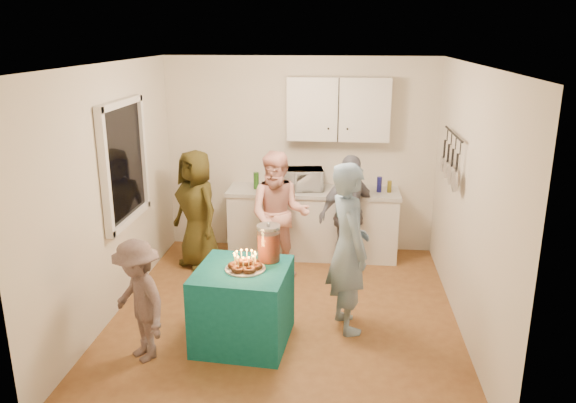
# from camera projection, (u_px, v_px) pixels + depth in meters

# --- Properties ---
(floor) EXTENTS (4.00, 4.00, 0.00)m
(floor) POSITION_uv_depth(u_px,v_px,m) (285.00, 314.00, 6.00)
(floor) COLOR brown
(floor) RESTS_ON ground
(ceiling) EXTENTS (4.00, 4.00, 0.00)m
(ceiling) POSITION_uv_depth(u_px,v_px,m) (284.00, 64.00, 5.25)
(ceiling) COLOR white
(ceiling) RESTS_ON floor
(back_wall) EXTENTS (3.60, 3.60, 0.00)m
(back_wall) POSITION_uv_depth(u_px,v_px,m) (300.00, 155.00, 7.53)
(back_wall) COLOR silver
(back_wall) RESTS_ON floor
(left_wall) EXTENTS (4.00, 4.00, 0.00)m
(left_wall) POSITION_uv_depth(u_px,v_px,m) (112.00, 192.00, 5.79)
(left_wall) COLOR silver
(left_wall) RESTS_ON floor
(right_wall) EXTENTS (4.00, 4.00, 0.00)m
(right_wall) POSITION_uv_depth(u_px,v_px,m) (468.00, 202.00, 5.46)
(right_wall) COLOR silver
(right_wall) RESTS_ON floor
(window_night) EXTENTS (0.04, 1.00, 1.20)m
(window_night) POSITION_uv_depth(u_px,v_px,m) (123.00, 162.00, 6.00)
(window_night) COLOR black
(window_night) RESTS_ON left_wall
(counter) EXTENTS (2.20, 0.58, 0.86)m
(counter) POSITION_uv_depth(u_px,v_px,m) (313.00, 224.00, 7.48)
(counter) COLOR white
(counter) RESTS_ON floor
(countertop) EXTENTS (2.24, 0.62, 0.05)m
(countertop) POSITION_uv_depth(u_px,v_px,m) (313.00, 192.00, 7.34)
(countertop) COLOR beige
(countertop) RESTS_ON counter
(upper_cabinet) EXTENTS (1.30, 0.30, 0.80)m
(upper_cabinet) POSITION_uv_depth(u_px,v_px,m) (338.00, 109.00, 7.15)
(upper_cabinet) COLOR white
(upper_cabinet) RESTS_ON back_wall
(pot_rack) EXTENTS (0.12, 1.00, 0.60)m
(pot_rack) POSITION_uv_depth(u_px,v_px,m) (450.00, 157.00, 6.04)
(pot_rack) COLOR black
(pot_rack) RESTS_ON right_wall
(microwave) EXTENTS (0.54, 0.40, 0.28)m
(microwave) POSITION_uv_depth(u_px,v_px,m) (303.00, 179.00, 7.31)
(microwave) COLOR white
(microwave) RESTS_ON countertop
(party_table) EXTENTS (0.92, 0.92, 0.76)m
(party_table) POSITION_uv_depth(u_px,v_px,m) (243.00, 305.00, 5.37)
(party_table) COLOR #0F6263
(party_table) RESTS_ON floor
(donut_cake) EXTENTS (0.38, 0.38, 0.18)m
(donut_cake) POSITION_uv_depth(u_px,v_px,m) (245.00, 260.00, 5.22)
(donut_cake) COLOR #381C0C
(donut_cake) RESTS_ON party_table
(punch_jar) EXTENTS (0.22, 0.22, 0.34)m
(punch_jar) POSITION_uv_depth(u_px,v_px,m) (269.00, 244.00, 5.41)
(punch_jar) COLOR red
(punch_jar) RESTS_ON party_table
(man_birthday) EXTENTS (0.60, 0.73, 1.72)m
(man_birthday) POSITION_uv_depth(u_px,v_px,m) (349.00, 248.00, 5.50)
(man_birthday) COLOR #7995B0
(man_birthday) RESTS_ON floor
(woman_back_left) EXTENTS (0.88, 0.84, 1.51)m
(woman_back_left) POSITION_uv_depth(u_px,v_px,m) (197.00, 209.00, 7.04)
(woman_back_left) COLOR brown
(woman_back_left) RESTS_ON floor
(woman_back_center) EXTENTS (0.76, 0.59, 1.55)m
(woman_back_center) POSITION_uv_depth(u_px,v_px,m) (279.00, 215.00, 6.75)
(woman_back_center) COLOR #EF847C
(woman_back_center) RESTS_ON floor
(woman_back_right) EXTENTS (0.90, 0.83, 1.48)m
(woman_back_right) POSITION_uv_depth(u_px,v_px,m) (348.00, 214.00, 6.90)
(woman_back_right) COLOR black
(woman_back_right) RESTS_ON floor
(child_near_left) EXTENTS (0.84, 0.82, 1.15)m
(child_near_left) POSITION_uv_depth(u_px,v_px,m) (139.00, 301.00, 5.04)
(child_near_left) COLOR brown
(child_near_left) RESTS_ON floor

